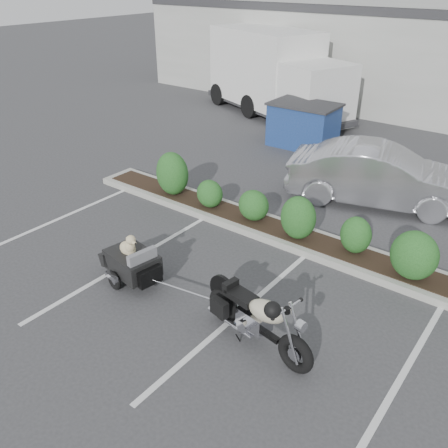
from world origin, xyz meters
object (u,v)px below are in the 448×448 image
Objects in this scene: dumpster at (303,125)px; delivery_truck at (276,76)px; pet_trailer at (132,261)px; motorcycle at (256,319)px; sedan at (380,176)px.

delivery_truck is (-2.76, 2.67, 0.81)m from dumpster.
pet_trailer is 0.24× the size of delivery_truck.
motorcycle is 9.68m from dumpster.
pet_trailer is at bearing 142.12° from sedan.
dumpster is 0.30× the size of delivery_truck.
delivery_truck reaches higher than sedan.
pet_trailer is (-2.78, 0.02, -0.06)m from motorcycle.
dumpster is at bearing 107.97° from pet_trailer.
pet_trailer is 8.85m from dumpster.
motorcycle is 13.37m from delivery_truck.
delivery_truck is (-6.38, 5.39, 0.79)m from sedan.
motorcycle is at bearing 167.50° from sedan.
sedan reaches higher than pet_trailer.
motorcycle is 0.48× the size of sedan.
pet_trailer is 0.80× the size of dumpster.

